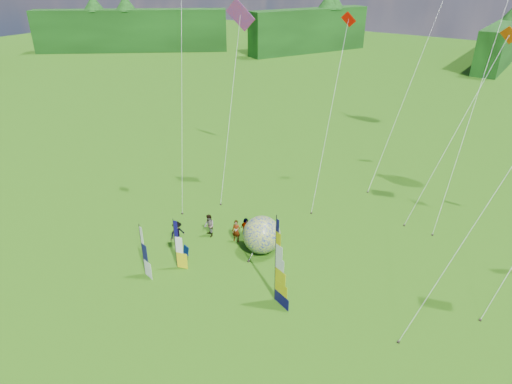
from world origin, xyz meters
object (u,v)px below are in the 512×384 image
Objects in this scene: spectator_c at (177,233)px; camp_chair at (183,254)px; spectator_d at (246,231)px; bol_inflatable at (262,235)px; spectator_a at (236,231)px; spectator_b at (209,226)px; side_banner_left at (175,244)px; kite_whale at (484,70)px; feather_banner_main at (275,261)px; side_banner_far at (142,251)px.

spectator_c reaches higher than camp_chair.
spectator_d is 4.50m from camp_chair.
bol_inflatable is 1.50m from spectator_d.
bol_inflatable is 1.33× the size of spectator_d.
bol_inflatable is 2.13m from spectator_a.
side_banner_left is at bearing -49.89° from spectator_b.
kite_whale is at bearing 58.91° from bol_inflatable.
feather_banner_main is at bearing -86.49° from spectator_c.
side_banner_left is 24.29m from kite_whale.
side_banner_left is at bearing 68.17° from side_banner_far.
spectator_c is (-1.77, 1.99, -0.84)m from side_banner_left.
spectator_d reaches higher than spectator_c.
side_banner_far is at bearing -135.86° from kite_whale.
side_banner_left is at bearing -122.76° from spectator_a.
feather_banner_main is at bearing -7.59° from side_banner_left.
side_banner_far reaches higher than spectator_a.
spectator_c is (-0.65, 3.62, -0.86)m from side_banner_far.
spectator_a is 20.62m from kite_whale.
side_banner_left is at bearing -126.95° from bol_inflatable.
side_banner_far reaches higher than bol_inflatable.
bol_inflatable is 4.08m from spectator_b.
feather_banner_main reaches higher than side_banner_far.
kite_whale is (13.33, 20.77, 8.65)m from side_banner_far.
spectator_c is 1.75× the size of camp_chair.
spectator_c reaches higher than spectator_b.
camp_chair is at bearing -116.36° from spectator_c.
spectator_a is (-2.08, 0.00, -0.45)m from bol_inflatable.
spectator_c is (-8.45, 1.10, -1.80)m from feather_banner_main.
camp_chair is (-3.53, -3.73, -0.77)m from bol_inflatable.
side_banner_left reaches higher than bol_inflatable.
side_banner_far is 1.81× the size of spectator_d.
spectator_a is 0.94× the size of spectator_c.
feather_banner_main reaches higher than camp_chair.
kite_whale is at bearing 69.97° from side_banner_far.
side_banner_far is 26.15m from kite_whale.
kite_whale is at bearing 36.54° from spectator_a.
camp_chair is (0.96, 2.39, -1.22)m from side_banner_far.
spectator_d is at bearing -138.66° from kite_whale.
spectator_b is at bearing 178.71° from spectator_a.
side_banner_far is at bearing -96.37° from camp_chair.
spectator_d reaches higher than spectator_a.
spectator_b is (-4.02, -0.53, -0.42)m from bol_inflatable.
feather_banner_main is 8.25m from side_banner_far.
spectator_b is 1.71× the size of camp_chair.
side_banner_far is (-7.80, -2.51, -0.94)m from feather_banner_main.
kite_whale is (12.21, 19.13, 8.67)m from side_banner_left.
side_banner_left is at bearing -127.29° from spectator_c.
kite_whale reaches higher than spectator_c.
side_banner_far is at bearing -158.85° from spectator_c.
spectator_a is at bearing 179.90° from bol_inflatable.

